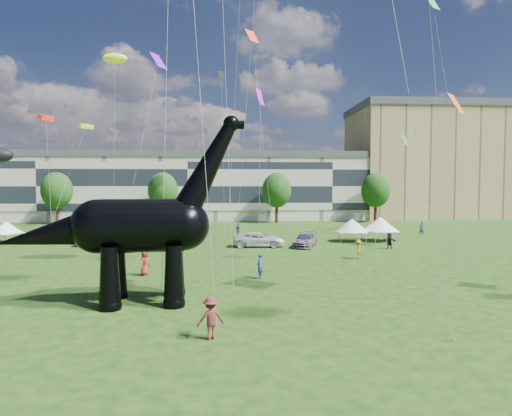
{
  "coord_description": "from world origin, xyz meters",
  "views": [
    {
      "loc": [
        -0.85,
        -22.53,
        6.6
      ],
      "look_at": [
        1.24,
        8.0,
        5.0
      ],
      "focal_mm": 30.0,
      "sensor_mm": 36.0,
      "label": 1
    }
  ],
  "objects": [
    {
      "name": "tree_mid_left",
      "position": [
        -12.0,
        53.0,
        6.29
      ],
      "size": [
        5.2,
        5.2,
        9.44
      ],
      "color": "#382314",
      "rests_on": "ground"
    },
    {
      "name": "tree_far_left",
      "position": [
        -30.0,
        53.0,
        6.29
      ],
      "size": [
        5.2,
        5.2,
        9.44
      ],
      "color": "#382314",
      "rests_on": "ground"
    },
    {
      "name": "terrace_row",
      "position": [
        -8.0,
        62.0,
        6.0
      ],
      "size": [
        78.0,
        11.0,
        12.0
      ],
      "primitive_type": "cube",
      "color": "beige",
      "rests_on": "ground"
    },
    {
      "name": "tree_mid_right",
      "position": [
        8.0,
        53.0,
        6.29
      ],
      "size": [
        5.2,
        5.2,
        9.44
      ],
      "color": "#382314",
      "rests_on": "ground"
    },
    {
      "name": "visitors",
      "position": [
        -2.04,
        16.03,
        0.89
      ],
      "size": [
        55.13,
        38.18,
        1.85
      ],
      "color": "maroon",
      "rests_on": "ground"
    },
    {
      "name": "apartment_block",
      "position": [
        40.0,
        65.0,
        11.0
      ],
      "size": [
        28.0,
        18.0,
        22.0
      ],
      "primitive_type": "cube",
      "color": "tan",
      "rests_on": "ground"
    },
    {
      "name": "car_silver",
      "position": [
        -16.51,
        26.23,
        0.75
      ],
      "size": [
        1.82,
        4.44,
        1.51
      ],
      "primitive_type": "imported",
      "rotation": [
        0.0,
        0.0,
        0.01
      ],
      "color": "#AEAFB3",
      "rests_on": "ground"
    },
    {
      "name": "tree_far_right",
      "position": [
        26.0,
        53.0,
        6.29
      ],
      "size": [
        5.2,
        5.2,
        9.44
      ],
      "color": "#382314",
      "rests_on": "ground"
    },
    {
      "name": "gazebo_near",
      "position": [
        13.87,
        26.81,
        1.91
      ],
      "size": [
        4.42,
        4.42,
        2.72
      ],
      "rotation": [
        0.0,
        0.0,
        -0.14
      ],
      "color": "silver",
      "rests_on": "ground"
    },
    {
      "name": "ground",
      "position": [
        0.0,
        0.0,
        0.0
      ],
      "size": [
        220.0,
        220.0,
        0.0
      ],
      "primitive_type": "plane",
      "color": "#16330C",
      "rests_on": "ground"
    },
    {
      "name": "gazebo_far",
      "position": [
        17.32,
        26.93,
        2.04
      ],
      "size": [
        4.93,
        4.93,
        2.9
      ],
      "rotation": [
        0.0,
        0.0,
        0.21
      ],
      "color": "white",
      "rests_on": "ground"
    },
    {
      "name": "dinosaur_sculpture",
      "position": [
        -6.12,
        1.73,
        4.17
      ],
      "size": [
        13.55,
        4.02,
        11.04
      ],
      "rotation": [
        0.0,
        0.0,
        0.09
      ],
      "color": "black",
      "rests_on": "ground"
    },
    {
      "name": "car_dark",
      "position": [
        7.57,
        22.87,
        0.72
      ],
      "size": [
        3.65,
        5.36,
        1.44
      ],
      "primitive_type": "imported",
      "rotation": [
        0.0,
        0.0,
        -0.36
      ],
      "color": "#595960",
      "rests_on": "ground"
    },
    {
      "name": "gazebo_left",
      "position": [
        -26.52,
        28.85,
        1.74
      ],
      "size": [
        4.33,
        4.33,
        2.47
      ],
      "rotation": [
        0.0,
        0.0,
        -0.26
      ],
      "color": "white",
      "rests_on": "ground"
    },
    {
      "name": "car_white",
      "position": [
        2.62,
        23.3,
        0.78
      ],
      "size": [
        5.7,
        2.83,
        1.55
      ],
      "primitive_type": "imported",
      "rotation": [
        0.0,
        0.0,
        1.52
      ],
      "color": "silver",
      "rests_on": "ground"
    },
    {
      "name": "car_grey",
      "position": [
        -7.2,
        24.26,
        0.73
      ],
      "size": [
        4.65,
        3.21,
        1.45
      ],
      "primitive_type": "imported",
      "rotation": [
        0.0,
        0.0,
        1.99
      ],
      "color": "gray",
      "rests_on": "ground"
    }
  ]
}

